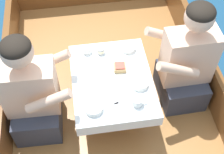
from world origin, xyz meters
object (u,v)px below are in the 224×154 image
object	(u,v)px
coffee_cup_starboard	(137,101)
tin_can	(101,50)
person_port	(33,95)
sandwich	(120,67)
coffee_cup_port	(87,50)
person_starboard	(186,64)

from	to	relation	value
coffee_cup_starboard	tin_can	distance (m)	0.58
person_port	sandwich	world-z (taller)	person_port
person_port	coffee_cup_port	world-z (taller)	person_port
person_starboard	coffee_cup_port	size ratio (longest dim) A/B	9.65
person_port	coffee_cup_starboard	bearing A→B (deg)	-13.09
tin_can	person_starboard	bearing A→B (deg)	-18.45
coffee_cup_port	coffee_cup_starboard	world-z (taller)	coffee_cup_starboard
person_port	sandwich	distance (m)	0.70
tin_can	coffee_cup_port	bearing A→B (deg)	168.00
coffee_cup_port	person_port	bearing A→B (deg)	-140.92
person_starboard	coffee_cup_port	world-z (taller)	person_starboard
person_port	coffee_cup_port	xyz separation A→B (m)	(0.44, 0.36, 0.04)
sandwich	coffee_cup_starboard	bearing A→B (deg)	-77.75
coffee_cup_starboard	tin_can	size ratio (longest dim) A/B	1.59
coffee_cup_port	tin_can	size ratio (longest dim) A/B	1.55
person_port	sandwich	bearing A→B (deg)	12.85
person_starboard	coffee_cup_port	xyz separation A→B (m)	(-0.77, 0.24, 0.03)
sandwich	tin_can	size ratio (longest dim) A/B	1.45
person_starboard	sandwich	xyz separation A→B (m)	(-0.54, 0.01, 0.03)
person_port	sandwich	size ratio (longest dim) A/B	9.99
coffee_cup_starboard	tin_can	xyz separation A→B (m)	(-0.20, 0.54, -0.01)
person_starboard	tin_can	xyz separation A→B (m)	(-0.66, 0.22, 0.03)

